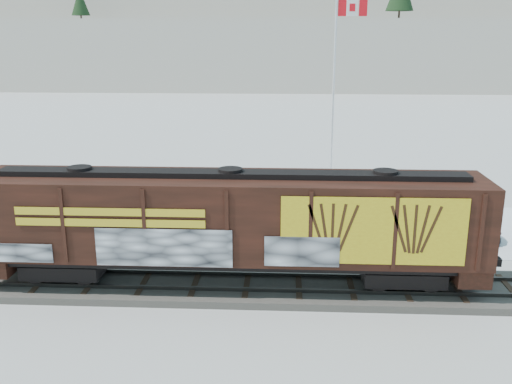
# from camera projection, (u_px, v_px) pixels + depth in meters

# --- Properties ---
(ground) EXTENTS (500.00, 500.00, 0.00)m
(ground) POSITION_uv_depth(u_px,v_px,m) (247.00, 290.00, 22.14)
(ground) COLOR white
(ground) RESTS_ON ground
(rail_track) EXTENTS (50.00, 3.40, 0.43)m
(rail_track) POSITION_uv_depth(u_px,v_px,m) (247.00, 286.00, 22.10)
(rail_track) COLOR #59544C
(rail_track) RESTS_ON ground
(parking_strip) EXTENTS (40.00, 8.00, 0.03)m
(parking_strip) POSITION_uv_depth(u_px,v_px,m) (257.00, 227.00, 29.35)
(parking_strip) COLOR white
(parking_strip) RESTS_ON ground
(hillside) EXTENTS (360.00, 110.00, 93.00)m
(hillside) POSITION_uv_depth(u_px,v_px,m) (281.00, 15.00, 152.79)
(hillside) COLOR white
(hillside) RESTS_ON ground
(hopper_railcar) EXTENTS (18.80, 3.06, 4.30)m
(hopper_railcar) POSITION_uv_depth(u_px,v_px,m) (231.00, 220.00, 21.40)
(hopper_railcar) COLOR black
(hopper_railcar) RESTS_ON rail_track
(flagpole) EXTENTS (2.30, 0.90, 11.82)m
(flagpole) POSITION_uv_depth(u_px,v_px,m) (334.00, 119.00, 36.03)
(flagpole) COLOR silver
(flagpole) RESTS_ON ground
(car_silver) EXTENTS (4.51, 3.05, 1.43)m
(car_silver) POSITION_uv_depth(u_px,v_px,m) (143.00, 220.00, 28.12)
(car_silver) COLOR #A1A3A8
(car_silver) RESTS_ON parking_strip
(car_white) EXTENTS (4.26, 2.92, 1.33)m
(car_white) POSITION_uv_depth(u_px,v_px,m) (251.00, 220.00, 28.23)
(car_white) COLOR white
(car_white) RESTS_ON parking_strip
(car_dark) EXTENTS (5.29, 2.16, 1.53)m
(car_dark) POSITION_uv_depth(u_px,v_px,m) (444.00, 224.00, 27.30)
(car_dark) COLOR black
(car_dark) RESTS_ON parking_strip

